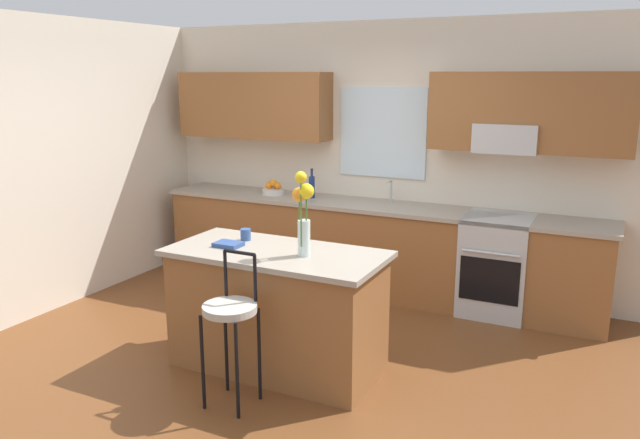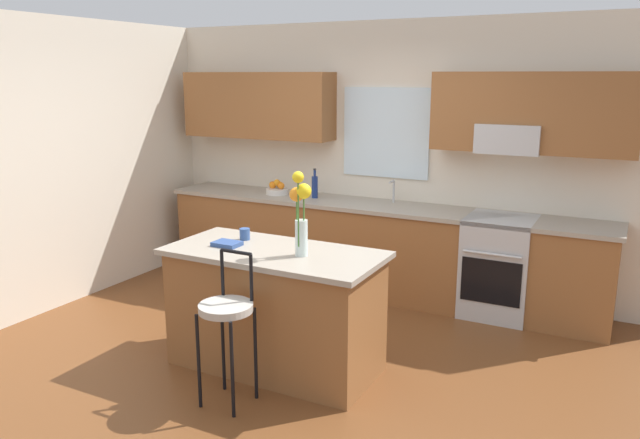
{
  "view_description": "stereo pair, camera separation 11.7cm",
  "coord_description": "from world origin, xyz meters",
  "px_view_note": "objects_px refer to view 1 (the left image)",
  "views": [
    {
      "loc": [
        2.2,
        -3.92,
        2.17
      ],
      "look_at": [
        -0.0,
        0.55,
        1.0
      ],
      "focal_mm": 34.62,
      "sensor_mm": 36.0,
      "label": 1
    },
    {
      "loc": [
        2.3,
        -3.87,
        2.17
      ],
      "look_at": [
        -0.0,
        0.55,
        1.0
      ],
      "focal_mm": 34.62,
      "sensor_mm": 36.0,
      "label": 2
    }
  ],
  "objects_px": {
    "flower_vase": "(303,209)",
    "bottle_olive_oil": "(312,186)",
    "oven_range": "(496,265)",
    "bar_stool_near": "(230,315)",
    "fruit_bowl_oranges": "(274,189)",
    "kitchen_island": "(277,309)",
    "mug_ceramic": "(246,235)",
    "cookbook": "(228,244)"
  },
  "relations": [
    {
      "from": "oven_range",
      "to": "fruit_bowl_oranges",
      "type": "bearing_deg",
      "value": 179.32
    },
    {
      "from": "mug_ceramic",
      "to": "fruit_bowl_oranges",
      "type": "distance_m",
      "value": 1.89
    },
    {
      "from": "mug_ceramic",
      "to": "kitchen_island",
      "type": "bearing_deg",
      "value": -23.03
    },
    {
      "from": "oven_range",
      "to": "fruit_bowl_oranges",
      "type": "relative_size",
      "value": 3.83
    },
    {
      "from": "oven_range",
      "to": "bottle_olive_oil",
      "type": "distance_m",
      "value": 2.01
    },
    {
      "from": "bar_stool_near",
      "to": "oven_range",
      "type": "bearing_deg",
      "value": 62.85
    },
    {
      "from": "mug_ceramic",
      "to": "bottle_olive_oil",
      "type": "relative_size",
      "value": 0.29
    },
    {
      "from": "oven_range",
      "to": "fruit_bowl_oranges",
      "type": "height_order",
      "value": "fruit_bowl_oranges"
    },
    {
      "from": "flower_vase",
      "to": "bottle_olive_oil",
      "type": "height_order",
      "value": "flower_vase"
    },
    {
      "from": "kitchen_island",
      "to": "bottle_olive_oil",
      "type": "distance_m",
      "value": 2.08
    },
    {
      "from": "kitchen_island",
      "to": "flower_vase",
      "type": "xyz_separation_m",
      "value": [
        0.24,
        -0.03,
        0.79
      ]
    },
    {
      "from": "flower_vase",
      "to": "mug_ceramic",
      "type": "relative_size",
      "value": 6.8
    },
    {
      "from": "bottle_olive_oil",
      "to": "cookbook",
      "type": "bearing_deg",
      "value": -81.69
    },
    {
      "from": "cookbook",
      "to": "bottle_olive_oil",
      "type": "height_order",
      "value": "bottle_olive_oil"
    },
    {
      "from": "flower_vase",
      "to": "oven_range",
      "type": "bearing_deg",
      "value": 61.64
    },
    {
      "from": "oven_range",
      "to": "kitchen_island",
      "type": "height_order",
      "value": "same"
    },
    {
      "from": "kitchen_island",
      "to": "cookbook",
      "type": "height_order",
      "value": "cookbook"
    },
    {
      "from": "oven_range",
      "to": "mug_ceramic",
      "type": "bearing_deg",
      "value": -133.53
    },
    {
      "from": "bar_stool_near",
      "to": "flower_vase",
      "type": "xyz_separation_m",
      "value": [
        0.24,
        0.57,
        0.62
      ]
    },
    {
      "from": "flower_vase",
      "to": "mug_ceramic",
      "type": "height_order",
      "value": "flower_vase"
    },
    {
      "from": "kitchen_island",
      "to": "bottle_olive_oil",
      "type": "xyz_separation_m",
      "value": [
        -0.66,
        1.88,
        0.58
      ]
    },
    {
      "from": "bar_stool_near",
      "to": "mug_ceramic",
      "type": "distance_m",
      "value": 0.9
    },
    {
      "from": "oven_range",
      "to": "flower_vase",
      "type": "height_order",
      "value": "flower_vase"
    },
    {
      "from": "bottle_olive_oil",
      "to": "kitchen_island",
      "type": "bearing_deg",
      "value": -70.66
    },
    {
      "from": "flower_vase",
      "to": "fruit_bowl_oranges",
      "type": "bearing_deg",
      "value": 125.57
    },
    {
      "from": "fruit_bowl_oranges",
      "to": "kitchen_island",
      "type": "bearing_deg",
      "value": -59.22
    },
    {
      "from": "flower_vase",
      "to": "fruit_bowl_oranges",
      "type": "height_order",
      "value": "flower_vase"
    },
    {
      "from": "mug_ceramic",
      "to": "fruit_bowl_oranges",
      "type": "xyz_separation_m",
      "value": [
        -0.76,
        1.73,
        0.01
      ]
    },
    {
      "from": "flower_vase",
      "to": "bottle_olive_oil",
      "type": "bearing_deg",
      "value": 115.37
    },
    {
      "from": "kitchen_island",
      "to": "cookbook",
      "type": "relative_size",
      "value": 8.03
    },
    {
      "from": "kitchen_island",
      "to": "fruit_bowl_oranges",
      "type": "xyz_separation_m",
      "value": [
        -1.12,
        1.88,
        0.51
      ]
    },
    {
      "from": "bottle_olive_oil",
      "to": "fruit_bowl_oranges",
      "type": "bearing_deg",
      "value": 179.53
    },
    {
      "from": "bar_stool_near",
      "to": "bottle_olive_oil",
      "type": "xyz_separation_m",
      "value": [
        -0.66,
        2.48,
        0.41
      ]
    },
    {
      "from": "bar_stool_near",
      "to": "cookbook",
      "type": "distance_m",
      "value": 0.73
    },
    {
      "from": "kitchen_island",
      "to": "cookbook",
      "type": "xyz_separation_m",
      "value": [
        -0.38,
        -0.06,
        0.47
      ]
    },
    {
      "from": "oven_range",
      "to": "bar_stool_near",
      "type": "bearing_deg",
      "value": -117.15
    },
    {
      "from": "cookbook",
      "to": "fruit_bowl_oranges",
      "type": "distance_m",
      "value": 2.08
    },
    {
      "from": "oven_range",
      "to": "kitchen_island",
      "type": "bearing_deg",
      "value": -124.17
    },
    {
      "from": "bar_stool_near",
      "to": "flower_vase",
      "type": "relative_size",
      "value": 1.7
    },
    {
      "from": "kitchen_island",
      "to": "fruit_bowl_oranges",
      "type": "relative_size",
      "value": 6.69
    },
    {
      "from": "mug_ceramic",
      "to": "flower_vase",
      "type": "bearing_deg",
      "value": -16.46
    },
    {
      "from": "kitchen_island",
      "to": "fruit_bowl_oranges",
      "type": "distance_m",
      "value": 2.25
    }
  ]
}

